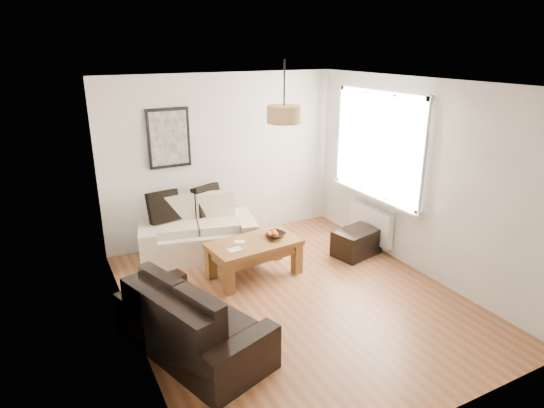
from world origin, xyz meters
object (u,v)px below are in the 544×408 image
sofa_leather (193,318)px  coffee_table (254,259)px  loveseat_cream (197,228)px  ottoman (356,242)px

sofa_leather → coffee_table: (1.25, 1.18, -0.12)m
loveseat_cream → sofa_leather: size_ratio=0.99×
sofa_leather → ottoman: bearing=-88.3°
loveseat_cream → sofa_leather: (-0.79, -2.19, -0.05)m
coffee_table → ottoman: 1.64m
coffee_table → ottoman: size_ratio=1.76×
loveseat_cream → sofa_leather: loveseat_cream is taller
loveseat_cream → coffee_table: bearing=-53.4°
coffee_table → ottoman: coffee_table is taller
loveseat_cream → sofa_leather: bearing=-97.3°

